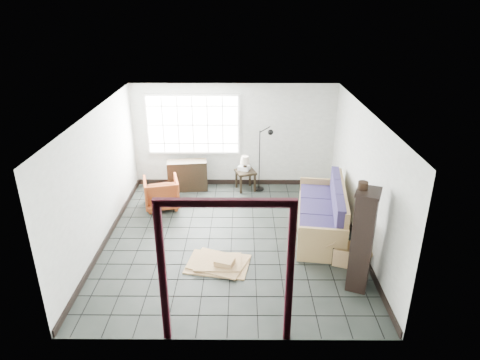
{
  "coord_description": "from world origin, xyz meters",
  "views": [
    {
      "loc": [
        0.22,
        -7.43,
        4.49
      ],
      "look_at": [
        0.17,
        0.3,
        1.16
      ],
      "focal_mm": 32.0,
      "sensor_mm": 36.0,
      "label": 1
    }
  ],
  "objects_px": {
    "armchair": "(161,191)",
    "tall_shelf": "(362,240)",
    "futon_sofa": "(324,215)",
    "side_table": "(245,174)"
  },
  "relations": [
    {
      "from": "side_table",
      "to": "futon_sofa",
      "type": "bearing_deg",
      "value": -52.69
    },
    {
      "from": "armchair",
      "to": "tall_shelf",
      "type": "relative_size",
      "value": 0.44
    },
    {
      "from": "futon_sofa",
      "to": "tall_shelf",
      "type": "height_order",
      "value": "tall_shelf"
    },
    {
      "from": "armchair",
      "to": "side_table",
      "type": "relative_size",
      "value": 1.35
    },
    {
      "from": "tall_shelf",
      "to": "armchair",
      "type": "bearing_deg",
      "value": 164.23
    },
    {
      "from": "futon_sofa",
      "to": "side_table",
      "type": "xyz_separation_m",
      "value": [
        -1.6,
        2.1,
        0.04
      ]
    },
    {
      "from": "futon_sofa",
      "to": "side_table",
      "type": "bearing_deg",
      "value": 135.27
    },
    {
      "from": "futon_sofa",
      "to": "armchair",
      "type": "xyz_separation_m",
      "value": [
        -3.53,
        1.13,
        0.01
      ]
    },
    {
      "from": "side_table",
      "to": "armchair",
      "type": "bearing_deg",
      "value": -153.45
    },
    {
      "from": "futon_sofa",
      "to": "tall_shelf",
      "type": "distance_m",
      "value": 1.89
    }
  ]
}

